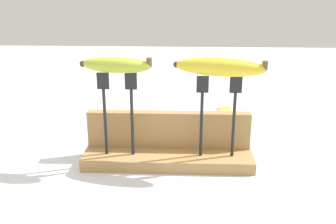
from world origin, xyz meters
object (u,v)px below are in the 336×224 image
Objects in this scene: banana_raised_right at (220,67)px; banana_chunk_near at (224,113)px; fork_stand_left at (118,107)px; banana_raised_left at (116,65)px; fork_stand_right at (218,109)px.

banana_raised_right reaches higher than banana_chunk_near.
fork_stand_left is 0.09m from banana_raised_left.
fork_stand_left reaches higher than banana_chunk_near.
fork_stand_right is 0.92× the size of banana_raised_right.
fork_stand_left is 1.03× the size of fork_stand_right.
fork_stand_right reaches higher than banana_chunk_near.
fork_stand_right is 0.09m from banana_raised_right.
fork_stand_left is at bearing -7.74° from banana_raised_left.
banana_raised_left is 3.17× the size of banana_chunk_near.
banana_raised_right is at bearing 168.03° from fork_stand_right.
fork_stand_left reaches higher than fork_stand_right.
banana_raised_left is at bearing 172.26° from fork_stand_left.
fork_stand_left is 3.76× the size of banana_chunk_near.
banana_chunk_near is at bearing 50.35° from fork_stand_left.
banana_raised_left is at bearing 180.00° from fork_stand_right.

